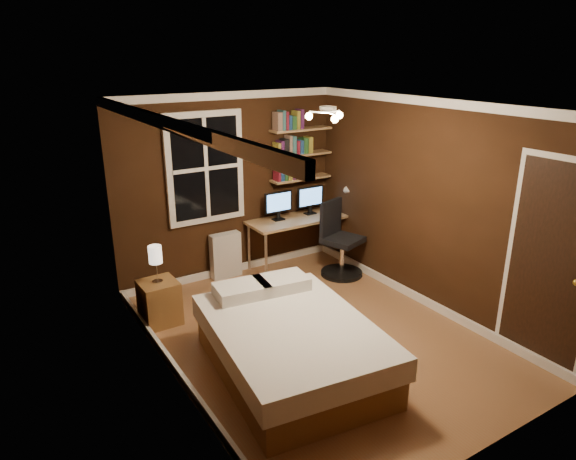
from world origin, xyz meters
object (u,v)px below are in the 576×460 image
desk (300,222)px  office_chair (339,247)px  radiator (226,255)px  monitor_left (278,206)px  nightstand (160,302)px  monitor_right (310,200)px  desk_lamp (343,198)px  bed (291,345)px  bedside_lamp (156,264)px

desk → office_chair: size_ratio=1.46×
desk → office_chair: (0.28, -0.57, -0.26)m
radiator → monitor_left: monitor_left is taller
desk → monitor_left: (-0.32, 0.08, 0.27)m
radiator → monitor_left: size_ratio=1.49×
nightstand → monitor_right: bearing=13.0°
monitor_left → desk_lamp: bearing=-12.5°
bed → office_chair: 2.43m
nightstand → monitor_left: 2.20m
bed → desk: bearing=61.8°
desk → desk_lamp: (0.66, -0.14, 0.28)m
monitor_left → radiator: bearing=171.5°
nightstand → monitor_left: bearing=16.7°
nightstand → radiator: size_ratio=0.81×
desk → monitor_right: bearing=18.8°
bedside_lamp → office_chair: 2.61m
monitor_left → monitor_right: (0.54, 0.00, 0.00)m
monitor_right → desk_lamp: size_ratio=0.97×
bedside_lamp → desk: size_ratio=0.28×
desk → desk_lamp: size_ratio=3.49×
office_chair → monitor_left: bearing=114.0°
bed → nightstand: bearing=122.5°
desk_lamp → bed: bearing=-137.2°
bedside_lamp → bed: bearing=-64.5°
desk_lamp → office_chair: desk_lamp is taller
desk → bedside_lamp: bearing=-166.1°
bed → nightstand: (-0.77, 1.61, -0.03)m
nightstand → desk_lamp: bearing=7.0°
nightstand → bedside_lamp: bearing=0.0°
monitor_left → office_chair: monitor_left is taller
monitor_right → desk: bearing=-161.2°
desk → desk_lamp: desk_lamp is taller
bedside_lamp → desk: 2.37m
bed → bedside_lamp: 1.83m
monitor_right → office_chair: bearing=-84.9°
desk_lamp → monitor_right: bearing=153.4°
nightstand → desk: 2.41m
bedside_lamp → office_chair: bearing=0.0°
bed → monitor_right: size_ratio=5.00×
monitor_right → desk_lamp: 0.48m
monitor_left → desk_lamp: 1.00m
bedside_lamp → radiator: bedside_lamp is taller
monitor_left → monitor_right: same height
nightstand → bedside_lamp: (0.00, 0.00, 0.47)m
radiator → monitor_right: bearing=-5.0°
monitor_right → bedside_lamp: bearing=-165.7°
monitor_left → bed: bearing=-118.5°
bed → radiator: 2.41m
nightstand → radiator: (1.20, 0.76, 0.06)m
nightstand → desk: desk is taller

